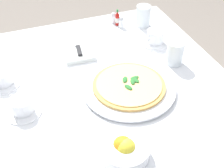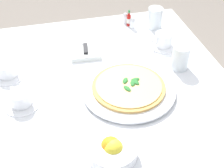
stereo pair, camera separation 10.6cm
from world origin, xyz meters
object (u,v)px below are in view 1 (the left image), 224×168
object	(u,v)px
water_glass_left_edge	(143,17)
pizza_plate	(129,88)
pepper_shaker	(121,23)
water_glass_back_corner	(175,54)
coffee_cup_far_right	(3,79)
hot_sauce_bottle	(117,19)
napkin_folded	(77,48)
salt_shaker	(113,18)
pizza	(129,85)
citrus_bowl	(125,149)
coffee_cup_near_right	(22,107)
dinner_knife	(77,45)
coffee_cup_right_edge	(155,38)

from	to	relation	value
water_glass_left_edge	pizza_plate	bearing A→B (deg)	148.97
pepper_shaker	water_glass_back_corner	bearing A→B (deg)	-165.30
coffee_cup_far_right	hot_sauce_bottle	bearing A→B (deg)	-64.56
napkin_folded	salt_shaker	size ratio (longest dim) A/B	4.05
pizza	water_glass_back_corner	xyz separation A→B (m)	(0.09, -0.25, 0.02)
coffee_cup_far_right	pepper_shaker	xyz separation A→B (m)	(0.25, -0.59, -0.00)
water_glass_left_edge	citrus_bowl	size ratio (longest dim) A/B	0.69
water_glass_left_edge	citrus_bowl	xyz separation A→B (m)	(-0.71, 0.39, -0.02)
coffee_cup_near_right	hot_sauce_bottle	xyz separation A→B (m)	(0.46, -0.54, 0.01)
pizza	pepper_shaker	distance (m)	0.48
pepper_shaker	dinner_knife	bearing A→B (deg)	113.64
pizza	water_glass_left_edge	xyz separation A→B (m)	(0.43, -0.26, 0.02)
dinner_knife	salt_shaker	size ratio (longest dim) A/B	3.48
coffee_cup_far_right	hot_sauce_bottle	xyz separation A→B (m)	(0.28, -0.58, 0.01)
pizza_plate	dinner_knife	distance (m)	0.36
pizza_plate	pizza	distance (m)	0.01
pizza_plate	coffee_cup_right_edge	world-z (taller)	coffee_cup_right_edge
coffee_cup_far_right	coffee_cup_right_edge	bearing A→B (deg)	-85.22
pizza	hot_sauce_bottle	xyz separation A→B (m)	(0.48, -0.14, 0.01)
pizza	pepper_shaker	size ratio (longest dim) A/B	4.90
pizza	napkin_folded	xyz separation A→B (m)	(0.34, 0.11, -0.01)
coffee_cup_right_edge	citrus_bowl	bearing A→B (deg)	145.29
citrus_bowl	pepper_shaker	bearing A→B (deg)	-21.29
water_glass_left_edge	napkin_folded	xyz separation A→B (m)	(-0.10, 0.37, -0.04)
coffee_cup_right_edge	water_glass_back_corner	bearing A→B (deg)	-177.54
pizza	pepper_shaker	xyz separation A→B (m)	(0.45, -0.15, 0.00)
coffee_cup_far_right	citrus_bowl	xyz separation A→B (m)	(-0.48, -0.31, 0.00)
dinner_knife	salt_shaker	world-z (taller)	salt_shaker
coffee_cup_near_right	water_glass_back_corner	xyz separation A→B (m)	(0.07, -0.64, 0.02)
dinner_knife	hot_sauce_bottle	distance (m)	0.29
coffee_cup_near_right	hot_sauce_bottle	bearing A→B (deg)	-49.40
water_glass_back_corner	pizza	bearing A→B (deg)	110.89
pizza_plate	water_glass_back_corner	world-z (taller)	water_glass_back_corner
water_glass_back_corner	napkin_folded	xyz separation A→B (m)	(0.24, 0.35, -0.04)
water_glass_left_edge	citrus_bowl	distance (m)	0.81
coffee_cup_far_right	napkin_folded	size ratio (longest dim) A/B	0.57
coffee_cup_right_edge	napkin_folded	bearing A→B (deg)	77.67
citrus_bowl	hot_sauce_bottle	bearing A→B (deg)	-19.90
pizza	coffee_cup_far_right	world-z (taller)	coffee_cup_far_right
pizza	hot_sauce_bottle	bearing A→B (deg)	-16.40
coffee_cup_right_edge	napkin_folded	world-z (taller)	coffee_cup_right_edge
dinner_knife	pepper_shaker	xyz separation A→B (m)	(0.11, -0.26, 0.00)
citrus_bowl	napkin_folded	bearing A→B (deg)	-2.16
salt_shaker	water_glass_back_corner	bearing A→B (deg)	-164.61
coffee_cup_right_edge	salt_shaker	world-z (taller)	coffee_cup_right_edge
coffee_cup_near_right	water_glass_back_corner	bearing A→B (deg)	-83.64
water_glass_left_edge	coffee_cup_far_right	bearing A→B (deg)	108.02
coffee_cup_far_right	pepper_shaker	world-z (taller)	coffee_cup_far_right
pepper_shaker	coffee_cup_near_right	bearing A→B (deg)	128.30
dinner_knife	water_glass_back_corner	bearing A→B (deg)	-116.51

